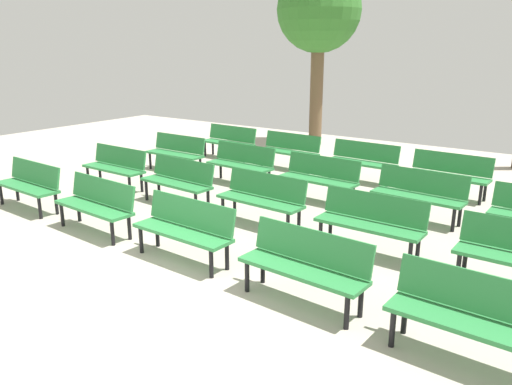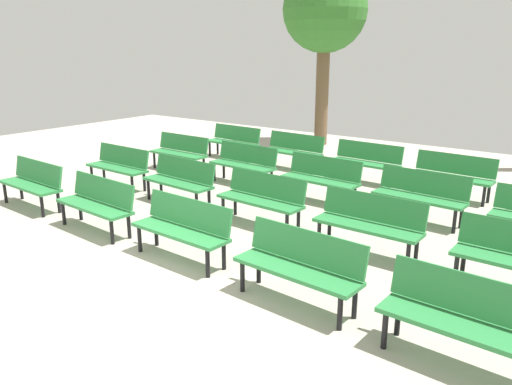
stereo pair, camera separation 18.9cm
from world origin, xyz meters
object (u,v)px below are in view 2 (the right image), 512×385
bench_r0_c4 (467,317)px  bench_r0_c0 (33,181)px  bench_r3_c1 (293,149)px  bench_r1_c2 (262,196)px  bench_r2_c3 (421,193)px  bench_r0_c2 (183,226)px  bench_r2_c0 (180,150)px  bench_r3_c0 (234,140)px  bench_r0_c1 (97,201)px  bench_r0_c3 (300,263)px  tree_0 (325,12)px  bench_r1_c0 (119,164)px  bench_r1_c1 (180,178)px  bench_r2_c2 (322,176)px  bench_r2_c1 (244,162)px  bench_r1_c3 (369,221)px  bench_r3_c3 (453,173)px  bench_r3_c2 (366,160)px

bench_r0_c4 → bench_r0_c0: bearing=-179.8°
bench_r3_c1 → bench_r0_c4: bearing=-43.0°
bench_r1_c2 → bench_r2_c3: 2.77m
bench_r0_c2 → bench_r2_c0: (-3.88, 3.87, 0.00)m
bench_r3_c0 → bench_r0_c1: bearing=-70.2°
bench_r0_c3 → tree_0: size_ratio=0.31×
bench_r1_c0 → bench_r1_c1: 1.95m
bench_r0_c1 → bench_r1_c2: bearing=45.9°
bench_r0_c0 → bench_r0_c4: bearing=0.3°
bench_r0_c2 → bench_r0_c4: 3.95m
bench_r3_c0 → bench_r2_c2: bearing=-25.3°
bench_r0_c1 → bench_r3_c0: 6.03m
bench_r0_c2 → bench_r1_c2: same height
bench_r0_c2 → bench_r3_c0: bearing=124.9°
bench_r0_c2 → bench_r2_c1: same height
bench_r1_c1 → bench_r1_c3: same height
bench_r2_c2 → bench_r1_c3: bearing=-42.6°
bench_r1_c3 → bench_r3_c3: bearing=88.6°
bench_r2_c0 → bench_r2_c2: 4.07m
bench_r1_c0 → bench_r2_c2: (4.06, 1.68, 0.00)m
bench_r0_c0 → bench_r3_c3: same height
bench_r0_c4 → bench_r3_c2: same height
bench_r1_c2 → bench_r3_c3: (2.15, 3.59, 0.00)m
bench_r1_c2 → tree_0: 8.44m
bench_r3_c0 → tree_0: tree_0 is taller
bench_r1_c0 → bench_r0_c1: bearing=-44.8°
bench_r2_c0 → bench_r3_c2: same height
bench_r2_c0 → bench_r1_c0: bearing=-89.0°
bench_r0_c3 → bench_r1_c2: bearing=138.4°
bench_r3_c0 → bench_r3_c1: bearing=0.0°
bench_r1_c0 → bench_r2_c1: 2.72m
bench_r3_c0 → bench_r0_c3: bearing=-42.8°
bench_r1_c3 → tree_0: size_ratio=0.31×
bench_r1_c0 → bench_r2_c0: same height
bench_r0_c0 → bench_r1_c1: 2.77m
bench_r1_c1 → bench_r3_c2: same height
bench_r0_c1 → bench_r3_c2: size_ratio=1.00×
bench_r1_c1 → bench_r1_c3: size_ratio=1.01×
bench_r0_c3 → bench_r3_c3: bearing=91.7°
bench_r1_c0 → bench_r2_c1: size_ratio=0.99×
bench_r0_c2 → bench_r2_c2: same height
bench_r2_c2 → bench_r3_c1: 2.77m
bench_r0_c0 → bench_r1_c1: same height
bench_r0_c4 → bench_r2_c0: bearing=154.8°
bench_r1_c2 → bench_r2_c1: size_ratio=1.00×
bench_r0_c4 → bench_r1_c2: same height
bench_r2_c0 → bench_r3_c2: size_ratio=0.99×
bench_r2_c1 → bench_r3_c0: (-1.89, 1.98, 0.00)m
bench_r0_c0 → bench_r0_c3: size_ratio=1.00×
bench_r1_c2 → bench_r1_c3: (2.00, -0.09, 0.00)m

